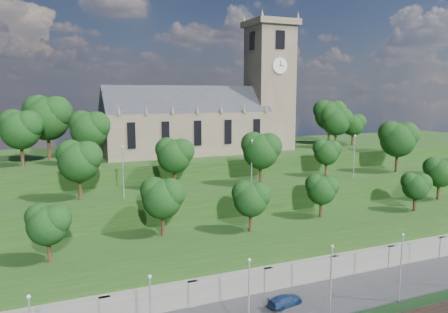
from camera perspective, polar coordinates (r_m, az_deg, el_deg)
name	(u,v)px	position (r m, az deg, el deg)	size (l,w,h in m)	color
promenade	(325,309)	(56.81, 13.09, -18.85)	(160.00, 12.00, 2.00)	#2D2D30
retaining_wall	(298,278)	(60.59, 9.69, -15.38)	(160.00, 2.10, 5.00)	slate
embankment_lower	(276,252)	(64.78, 6.79, -12.28)	(160.00, 12.00, 8.00)	#1B3A13
embankment_upper	(243,218)	(73.38, 2.50, -8.09)	(160.00, 10.00, 12.00)	#1B3A13
hilltop	(200,185)	(91.82, -3.15, -3.76)	(160.00, 32.00, 15.00)	#1B3A13
church	(210,114)	(86.39, -1.83, 5.54)	(38.60, 12.35, 27.60)	brown
trees_lower	(289,190)	(63.62, 8.52, -4.38)	(69.33, 8.87, 7.83)	#322113
trees_upper	(270,148)	(71.99, 6.08, 1.16)	(63.08, 8.86, 9.57)	#322113
trees_hilltop	(189,119)	(84.22, -4.59, 4.85)	(73.51, 16.37, 11.39)	#322113
lamp_posts_promenade	(331,277)	(50.70, 13.83, -15.00)	(60.36, 0.36, 8.51)	#B2B2B7
lamp_posts_upper	(252,160)	(68.48, 3.64, -0.39)	(40.36, 0.36, 7.52)	#B2B2B7
car_right	(285,300)	(54.28, 8.00, -18.10)	(1.84, 4.53, 1.31)	navy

